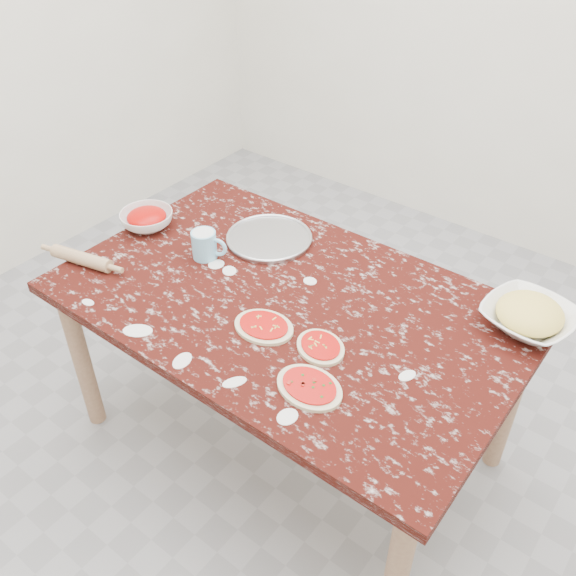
{
  "coord_description": "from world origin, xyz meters",
  "views": [
    {
      "loc": [
        1.02,
        -1.32,
        2.1
      ],
      "look_at": [
        0.0,
        0.0,
        0.8
      ],
      "focal_mm": 38.63,
      "sensor_mm": 36.0,
      "label": 1
    }
  ],
  "objects_px": {
    "pizza_tray": "(269,239)",
    "flour_mug": "(205,244)",
    "worktable": "(288,318)",
    "rolling_pin": "(81,258)",
    "cheese_bowl": "(528,318)",
    "sauce_bowl": "(147,220)"
  },
  "relations": [
    {
      "from": "cheese_bowl",
      "to": "rolling_pin",
      "type": "distance_m",
      "value": 1.59
    },
    {
      "from": "pizza_tray",
      "to": "rolling_pin",
      "type": "distance_m",
      "value": 0.71
    },
    {
      "from": "rolling_pin",
      "to": "cheese_bowl",
      "type": "bearing_deg",
      "value": 24.96
    },
    {
      "from": "worktable",
      "to": "flour_mug",
      "type": "bearing_deg",
      "value": 178.03
    },
    {
      "from": "sauce_bowl",
      "to": "pizza_tray",
      "type": "bearing_deg",
      "value": 26.44
    },
    {
      "from": "sauce_bowl",
      "to": "cheese_bowl",
      "type": "relative_size",
      "value": 0.74
    },
    {
      "from": "cheese_bowl",
      "to": "rolling_pin",
      "type": "bearing_deg",
      "value": -155.04
    },
    {
      "from": "cheese_bowl",
      "to": "flour_mug",
      "type": "height_order",
      "value": "flour_mug"
    },
    {
      "from": "worktable",
      "to": "rolling_pin",
      "type": "height_order",
      "value": "rolling_pin"
    },
    {
      "from": "flour_mug",
      "to": "rolling_pin",
      "type": "relative_size",
      "value": 0.54
    },
    {
      "from": "cheese_bowl",
      "to": "flour_mug",
      "type": "xyz_separation_m",
      "value": [
        -1.11,
        -0.35,
        0.02
      ]
    },
    {
      "from": "rolling_pin",
      "to": "worktable",
      "type": "bearing_deg",
      "value": 22.38
    },
    {
      "from": "pizza_tray",
      "to": "flour_mug",
      "type": "distance_m",
      "value": 0.27
    },
    {
      "from": "flour_mug",
      "to": "cheese_bowl",
      "type": "bearing_deg",
      "value": 17.72
    },
    {
      "from": "pizza_tray",
      "to": "cheese_bowl",
      "type": "xyz_separation_m",
      "value": [
        0.99,
        0.12,
        0.03
      ]
    },
    {
      "from": "worktable",
      "to": "sauce_bowl",
      "type": "height_order",
      "value": "sauce_bowl"
    },
    {
      "from": "sauce_bowl",
      "to": "flour_mug",
      "type": "relative_size",
      "value": 1.55
    },
    {
      "from": "pizza_tray",
      "to": "flour_mug",
      "type": "xyz_separation_m",
      "value": [
        -0.12,
        -0.24,
        0.05
      ]
    },
    {
      "from": "pizza_tray",
      "to": "flour_mug",
      "type": "bearing_deg",
      "value": -116.14
    },
    {
      "from": "flour_mug",
      "to": "rolling_pin",
      "type": "distance_m",
      "value": 0.46
    },
    {
      "from": "flour_mug",
      "to": "pizza_tray",
      "type": "bearing_deg",
      "value": 63.86
    },
    {
      "from": "rolling_pin",
      "to": "pizza_tray",
      "type": "bearing_deg",
      "value": 50.91
    }
  ]
}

